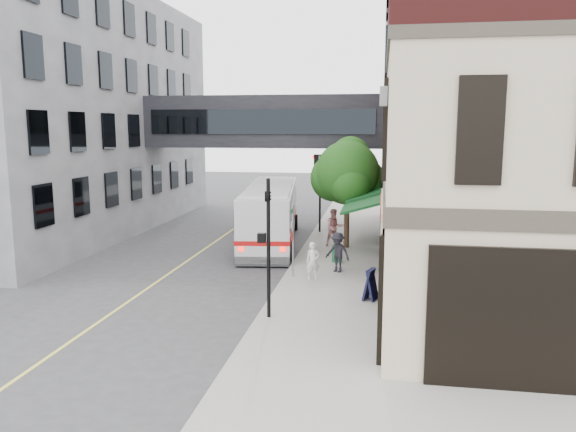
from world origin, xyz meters
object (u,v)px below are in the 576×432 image
(pedestrian_b, at_px, (334,228))
(newspaper_box, at_px, (337,253))
(pedestrian_c, at_px, (338,252))
(sandwich_board, at_px, (370,284))
(bus, at_px, (271,212))
(pedestrian_a, at_px, (313,261))

(pedestrian_b, xyz_separation_m, newspaper_box, (0.41, -3.40, -0.56))
(pedestrian_c, bearing_deg, sandwich_board, -44.93)
(bus, relative_size, sandwich_board, 10.24)
(pedestrian_a, xyz_separation_m, pedestrian_b, (0.31, 6.52, 0.20))
(pedestrian_b, bearing_deg, newspaper_box, -104.03)
(bus, height_order, pedestrian_b, bus)
(pedestrian_c, height_order, newspaper_box, pedestrian_c)
(pedestrian_c, xyz_separation_m, newspaper_box, (-0.17, 1.79, -0.45))
(newspaper_box, distance_m, sandwich_board, 5.70)
(pedestrian_c, relative_size, sandwich_board, 1.51)
(pedestrian_c, xyz_separation_m, sandwich_board, (1.45, -3.67, -0.29))
(bus, height_order, pedestrian_a, bus)
(newspaper_box, bearing_deg, pedestrian_b, 102.75)
(newspaper_box, height_order, sandwich_board, sandwich_board)
(pedestrian_a, distance_m, sandwich_board, 3.31)
(newspaper_box, xyz_separation_m, sandwich_board, (1.62, -5.46, 0.16))
(pedestrian_c, bearing_deg, pedestrian_a, -100.27)
(bus, xyz_separation_m, newspaper_box, (3.93, -4.36, -1.15))
(pedestrian_b, bearing_deg, pedestrian_a, -113.65)
(pedestrian_a, bearing_deg, pedestrian_b, 69.93)
(bus, bearing_deg, pedestrian_b, -15.25)
(bus, xyz_separation_m, sandwich_board, (5.55, -9.82, -0.99))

